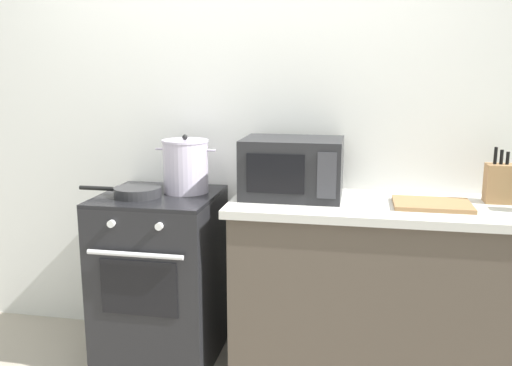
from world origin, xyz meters
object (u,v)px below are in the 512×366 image
at_px(stock_pot, 186,166).
at_px(microwave, 292,168).
at_px(stove, 161,277).
at_px(cutting_board, 432,204).
at_px(frying_pan, 136,192).
at_px(knife_block, 499,183).

distance_m(stock_pot, microwave, 0.57).
bearing_deg(microwave, stove, -173.50).
xyz_separation_m(microwave, cutting_board, (0.68, -0.08, -0.14)).
relative_size(frying_pan, knife_block, 1.61).
distance_m(microwave, knife_block, 1.01).
xyz_separation_m(stove, cutting_board, (1.38, 0.00, 0.47)).
bearing_deg(frying_pan, stock_pot, 35.48).
relative_size(stock_pot, microwave, 0.66).
height_order(stove, knife_block, knife_block).
height_order(stove, cutting_board, cutting_board).
height_order(stock_pot, frying_pan, stock_pot).
distance_m(frying_pan, microwave, 0.81).
bearing_deg(stove, cutting_board, 0.05).
height_order(stove, frying_pan, frying_pan).
height_order(stock_pot, microwave, stock_pot).
bearing_deg(stove, microwave, 6.50).
relative_size(stove, cutting_board, 2.56).
xyz_separation_m(stove, frying_pan, (-0.09, -0.07, 0.48)).
xyz_separation_m(frying_pan, microwave, (0.78, 0.15, 0.12)).
distance_m(frying_pan, knife_block, 1.80).
relative_size(microwave, knife_block, 1.83).
bearing_deg(knife_block, microwave, -176.47).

